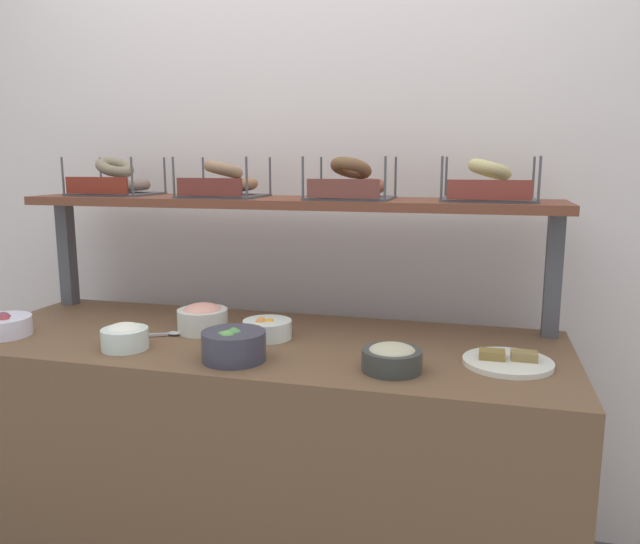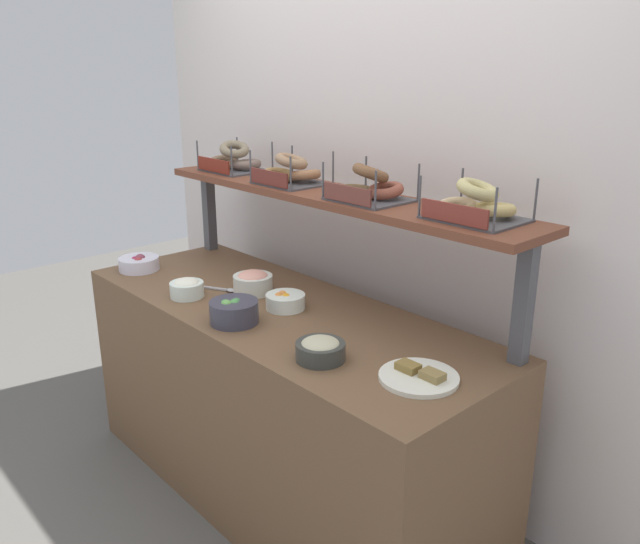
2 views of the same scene
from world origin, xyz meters
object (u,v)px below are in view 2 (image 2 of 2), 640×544
object	(u,v)px
serving_spoon_near_plate	(222,289)
bagel_basket_plain	(475,206)
bowl_tuna_salad	(320,349)
bowl_cream_cheese	(187,288)
bowl_lox_spread	(253,282)
serving_plate_white	(419,376)
bowl_veggie_mix	(234,311)
bagel_basket_cinnamon_raisin	(369,188)
bowl_beet_salad	(139,263)
bowl_fruit_salad	(285,301)
bagel_basket_poppy	(234,161)
bagel_basket_everything	(291,173)

from	to	relation	value
serving_spoon_near_plate	bagel_basket_plain	size ratio (longest dim) A/B	0.57
bowl_tuna_salad	bowl_cream_cheese	bearing A→B (deg)	-179.01
bagel_basket_plain	bowl_lox_spread	bearing A→B (deg)	-164.38
serving_plate_white	bowl_veggie_mix	bearing A→B (deg)	-168.19
bowl_lox_spread	bagel_basket_cinnamon_raisin	distance (m)	0.66
serving_spoon_near_plate	bagel_basket_plain	bearing A→B (deg)	18.43
bowl_beet_salad	bowl_fruit_salad	bearing A→B (deg)	12.97
bowl_tuna_salad	bowl_fruit_salad	bearing A→B (deg)	154.65
serving_spoon_near_plate	bagel_basket_plain	distance (m)	1.15
bowl_cream_cheese	bowl_beet_salad	bearing A→B (deg)	177.05
bowl_fruit_salad	bowl_tuna_salad	bearing A→B (deg)	-25.35
bowl_cream_cheese	bagel_basket_plain	size ratio (longest dim) A/B	0.47
bowl_lox_spread	bowl_fruit_salad	size ratio (longest dim) A/B	1.06
bowl_lox_spread	bagel_basket_cinnamon_raisin	bearing A→B (deg)	26.36
bagel_basket_poppy	bagel_basket_everything	bearing A→B (deg)	-3.07
bowl_lox_spread	bagel_basket_poppy	bearing A→B (deg)	151.60
serving_spoon_near_plate	bagel_basket_everything	bearing A→B (deg)	73.53
bowl_cream_cheese	bagel_basket_cinnamon_raisin	xyz separation A→B (m)	(0.59, 0.45, 0.44)
bowl_lox_spread	serving_plate_white	world-z (taller)	bowl_lox_spread
bowl_tuna_salad	bagel_basket_everything	bearing A→B (deg)	146.54
bowl_cream_cheese	serving_plate_white	world-z (taller)	bowl_cream_cheese
bagel_basket_poppy	bagel_basket_plain	bearing A→B (deg)	-0.07
serving_plate_white	bagel_basket_poppy	world-z (taller)	bagel_basket_poppy
bowl_veggie_mix	bowl_beet_salad	xyz separation A→B (m)	(-0.82, 0.04, -0.01)
bowl_lox_spread	bagel_basket_everything	bearing A→B (deg)	93.65
bowl_fruit_salad	bagel_basket_cinnamon_raisin	world-z (taller)	bagel_basket_cinnamon_raisin
bowl_veggie_mix	bowl_beet_salad	distance (m)	0.82
bowl_tuna_salad	bagel_basket_poppy	size ratio (longest dim) A/B	0.54
bagel_basket_poppy	bowl_tuna_salad	bearing A→B (deg)	-22.67
bowl_lox_spread	bagel_basket_cinnamon_raisin	size ratio (longest dim) A/B	0.60
bowl_tuna_salad	serving_spoon_near_plate	bearing A→B (deg)	169.99
bowl_beet_salad	serving_spoon_near_plate	world-z (taller)	bowl_beet_salad
bowl_tuna_salad	bagel_basket_everything	xyz separation A→B (m)	(-0.67, 0.44, 0.44)
serving_spoon_near_plate	bowl_lox_spread	bearing A→B (deg)	38.12
serving_spoon_near_plate	bagel_basket_everything	distance (m)	0.57
serving_plate_white	bagel_basket_cinnamon_raisin	world-z (taller)	bagel_basket_cinnamon_raisin
bowl_fruit_salad	bowl_beet_salad	bearing A→B (deg)	-167.03
bowl_veggie_mix	bagel_basket_plain	xyz separation A→B (m)	(0.68, 0.49, 0.43)
bagel_basket_plain	bagel_basket_cinnamon_raisin	bearing A→B (deg)	-176.40
bowl_cream_cheese	serving_spoon_near_plate	world-z (taller)	bowl_cream_cheese
bowl_cream_cheese	bowl_veggie_mix	xyz separation A→B (m)	(0.36, -0.01, 0.01)
bagel_basket_cinnamon_raisin	bagel_basket_everything	bearing A→B (deg)	179.30
bowl_lox_spread	bagel_basket_plain	xyz separation A→B (m)	(0.89, 0.25, 0.43)
bowl_beet_salad	bowl_lox_spread	bearing A→B (deg)	18.86
bagel_basket_poppy	bowl_cream_cheese	bearing A→B (deg)	-56.39
bowl_tuna_salad	bagel_basket_poppy	xyz separation A→B (m)	(-1.12, 0.47, 0.44)
bowl_cream_cheese	bowl_tuna_salad	distance (m)	0.80
bowl_lox_spread	serving_plate_white	size ratio (longest dim) A/B	0.67
bowl_beet_salad	bagel_basket_cinnamon_raisin	bearing A→B (deg)	22.13
bowl_lox_spread	bowl_cream_cheese	bearing A→B (deg)	-121.62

